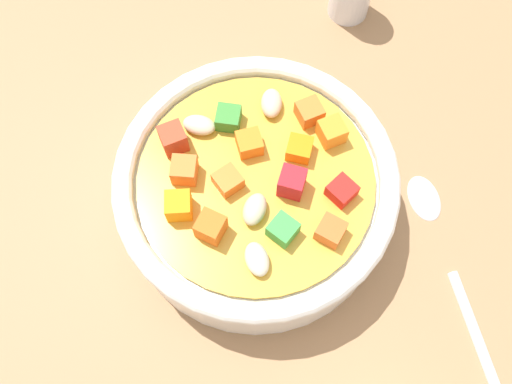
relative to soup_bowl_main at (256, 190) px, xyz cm
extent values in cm
cube|color=#9E754F|center=(0.01, 0.00, -4.22)|extent=(140.00, 140.00, 2.00)
cylinder|color=white|center=(0.01, 0.00, -0.84)|extent=(19.26, 19.26, 4.76)
torus|color=white|center=(0.01, 0.00, 1.98)|extent=(19.57, 19.57, 1.46)
cylinder|color=gold|center=(0.01, 0.00, 1.74)|extent=(16.25, 16.25, 0.40)
cube|color=red|center=(1.09, 2.20, 2.92)|extent=(2.21, 2.21, 1.95)
cube|color=orange|center=(-2.42, 0.45, 2.61)|extent=(1.77, 1.77, 1.34)
cube|color=orange|center=(-1.19, -4.64, 2.74)|extent=(2.02, 2.02, 1.60)
ellipsoid|color=beige|center=(5.65, -1.00, 2.47)|extent=(2.45, 1.73, 1.06)
cube|color=orange|center=(0.45, -1.90, 2.52)|extent=(2.18, 2.18, 1.16)
cube|color=red|center=(2.13, 5.37, 2.54)|extent=(2.27, 2.27, 1.20)
cube|color=orange|center=(-2.19, 5.70, 2.74)|extent=(1.96, 1.96, 1.61)
cube|color=orange|center=(4.71, 4.00, 2.59)|extent=(2.32, 2.32, 1.29)
ellipsoid|color=beige|center=(-5.30, 2.12, 2.49)|extent=(2.56, 1.92, 1.10)
cube|color=orange|center=(3.12, -3.53, 2.84)|extent=(2.30, 2.30, 1.80)
cube|color=orange|center=(1.28, -5.35, 2.80)|extent=(1.84, 1.84, 1.72)
cube|color=green|center=(4.06, 1.00, 2.61)|extent=(2.32, 2.32, 1.33)
cube|color=orange|center=(-4.04, 4.57, 2.62)|extent=(1.98, 1.98, 1.36)
cube|color=orange|center=(-1.41, 3.28, 2.54)|extent=(2.18, 2.18, 1.21)
ellipsoid|color=beige|center=(-4.54, -3.16, 2.44)|extent=(2.30, 2.71, 1.00)
cube|color=#398833|center=(-4.64, -1.08, 2.59)|extent=(2.09, 2.09, 1.29)
ellipsoid|color=beige|center=(2.34, -0.53, 2.52)|extent=(2.73, 2.42, 1.17)
cube|color=#C13E24|center=(-3.57, -5.05, 2.91)|extent=(1.97, 1.97, 1.94)
cylinder|color=silver|center=(13.31, 13.35, -2.82)|extent=(11.21, 1.36, 0.79)
ellipsoid|color=silver|center=(1.77, 12.76, -2.83)|extent=(3.89, 2.56, 0.78)
camera|label=1|loc=(15.15, -2.85, 37.61)|focal=40.28mm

